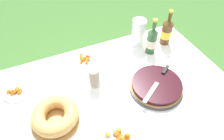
% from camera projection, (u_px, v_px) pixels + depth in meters
% --- Properties ---
extents(garden_table, '(1.70, 1.10, 0.74)m').
position_uv_depth(garden_table, '(112.00, 103.00, 1.38)').
color(garden_table, brown).
rests_on(garden_table, ground_plane).
extents(tablecloth, '(1.71, 1.11, 0.10)m').
position_uv_depth(tablecloth, '(112.00, 98.00, 1.34)').
color(tablecloth, white).
rests_on(tablecloth, garden_table).
extents(berry_tart, '(0.37, 0.37, 0.06)m').
position_uv_depth(berry_tart, '(156.00, 86.00, 1.36)').
color(berry_tart, '#38383D').
rests_on(berry_tart, tablecloth).
extents(serving_knife, '(0.33, 0.22, 0.01)m').
position_uv_depth(serving_knife, '(159.00, 80.00, 1.35)').
color(serving_knife, silver).
rests_on(serving_knife, berry_tart).
extents(bundt_cake, '(0.31, 0.31, 0.09)m').
position_uv_depth(bundt_cake, '(55.00, 116.00, 1.18)').
color(bundt_cake, '#B78447').
rests_on(bundt_cake, tablecloth).
extents(cup_stack, '(0.07, 0.07, 0.16)m').
position_uv_depth(cup_stack, '(94.00, 77.00, 1.34)').
color(cup_stack, beige).
rests_on(cup_stack, tablecloth).
extents(cider_bottle_green, '(0.08, 0.08, 0.30)m').
position_uv_depth(cider_bottle_green, '(152.00, 41.00, 1.56)').
color(cider_bottle_green, '#2D562D').
rests_on(cider_bottle_green, tablecloth).
extents(cider_bottle_amber, '(0.09, 0.09, 0.31)m').
position_uv_depth(cider_bottle_amber, '(166.00, 32.00, 1.65)').
color(cider_bottle_amber, brown).
rests_on(cider_bottle_amber, tablecloth).
extents(snack_plate_near, '(0.20, 0.20, 0.05)m').
position_uv_depth(snack_plate_near, '(85.00, 60.00, 1.56)').
color(snack_plate_near, white).
rests_on(snack_plate_near, tablecloth).
extents(snack_plate_left, '(0.23, 0.23, 0.05)m').
position_uv_depth(snack_plate_left, '(118.00, 135.00, 1.13)').
color(snack_plate_left, white).
rests_on(snack_plate_left, tablecloth).
extents(snack_plate_right, '(0.20, 0.20, 0.05)m').
position_uv_depth(snack_plate_right, '(17.00, 91.00, 1.35)').
color(snack_plate_right, white).
rests_on(snack_plate_right, tablecloth).
extents(paper_towel_roll, '(0.11, 0.11, 0.23)m').
position_uv_depth(paper_towel_roll, '(138.00, 32.00, 1.64)').
color(paper_towel_roll, white).
rests_on(paper_towel_roll, tablecloth).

